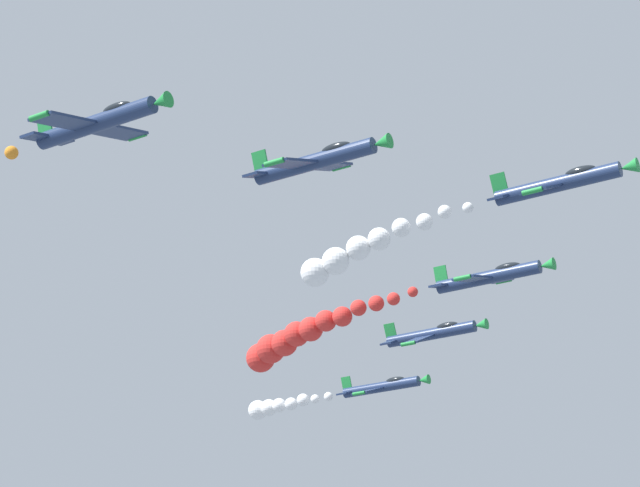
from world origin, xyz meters
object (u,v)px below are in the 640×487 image
(airplane_trailing, at_px, (383,387))
(airplane_left_inner, at_px, (490,277))
(airplane_right_outer, at_px, (98,122))
(airplane_right_inner, at_px, (316,161))
(airplane_lead, at_px, (559,183))
(airplane_left_outer, at_px, (433,334))

(airplane_trailing, bearing_deg, airplane_left_inner, 43.55)
(airplane_right_outer, bearing_deg, airplane_right_inner, 143.48)
(airplane_left_inner, relative_size, airplane_trailing, 1.00)
(airplane_lead, bearing_deg, airplane_left_inner, -139.50)
(airplane_lead, distance_m, airplane_trailing, 49.52)
(airplane_left_outer, xyz_separation_m, airplane_trailing, (-12.52, -12.07, -0.16))
(airplane_right_inner, bearing_deg, airplane_left_outer, -166.19)
(airplane_left_inner, bearing_deg, airplane_left_outer, -136.89)
(airplane_right_inner, height_order, airplane_left_outer, airplane_left_outer)
(airplane_left_inner, distance_m, airplane_left_outer, 15.83)
(airplane_right_inner, bearing_deg, airplane_lead, 133.18)
(airplane_lead, distance_m, airplane_left_outer, 32.14)
(airplane_left_inner, relative_size, airplane_left_outer, 1.00)
(airplane_left_inner, bearing_deg, airplane_right_outer, -16.61)
(airplane_right_inner, xyz_separation_m, airplane_left_outer, (-35.80, -8.80, 0.07))
(airplane_left_outer, bearing_deg, airplane_lead, 41.79)
(airplane_lead, xyz_separation_m, airplane_right_inner, (11.84, -12.62, -0.15))
(airplane_right_outer, bearing_deg, airplane_left_outer, -179.93)
(airplane_lead, xyz_separation_m, airplane_trailing, (-36.48, -33.49, -0.24))
(airplane_trailing, bearing_deg, airplane_left_outer, 43.96)
(airplane_right_inner, xyz_separation_m, airplane_trailing, (-48.32, -20.87, -0.09))
(airplane_left_inner, height_order, airplane_right_outer, airplane_right_outer)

